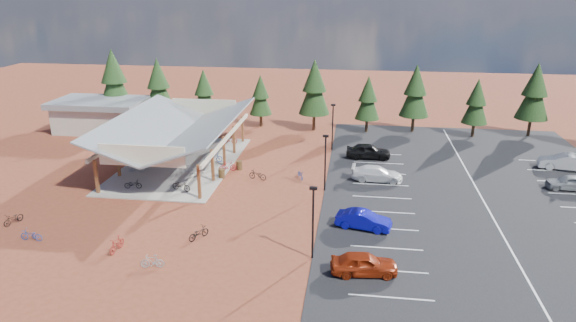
{
  "coord_description": "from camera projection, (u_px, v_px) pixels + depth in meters",
  "views": [
    {
      "loc": [
        7.49,
        -40.3,
        17.42
      ],
      "look_at": [
        1.37,
        4.57,
        1.72
      ],
      "focal_mm": 32.0,
      "sensor_mm": 36.0,
      "label": 1
    }
  ],
  "objects": [
    {
      "name": "bike_13",
      "position": [
        152.0,
        261.0,
        33.08
      ],
      "size": [
        1.59,
        0.7,
        0.92
      ],
      "primitive_type": "imported",
      "rotation": [
        0.0,
        0.0,
        4.89
      ],
      "color": "#91969A",
      "rests_on": "ground"
    },
    {
      "name": "lamp_post_1",
      "position": [
        325.0,
        159.0,
        44.65
      ],
      "size": [
        0.5,
        0.25,
        5.14
      ],
      "color": "black",
      "rests_on": "ground"
    },
    {
      "name": "bike_11",
      "position": [
        117.0,
        244.0,
        35.13
      ],
      "size": [
        0.68,
        1.82,
        1.07
      ],
      "primitive_type": "imported",
      "rotation": [
        0.0,
        0.0,
        -0.1
      ],
      "color": "maroon",
      "rests_on": "ground"
    },
    {
      "name": "pine_5",
      "position": [
        368.0,
        98.0,
        62.26
      ],
      "size": [
        3.0,
        3.0,
        6.98
      ],
      "color": "#382314",
      "rests_on": "ground"
    },
    {
      "name": "bike_2",
      "position": [
        176.0,
        149.0,
        55.31
      ],
      "size": [
        1.66,
        0.82,
        0.83
      ],
      "primitive_type": "imported",
      "rotation": [
        0.0,
        0.0,
        1.4
      ],
      "color": "#142E9A",
      "rests_on": "concrete_pad"
    },
    {
      "name": "trash_bin_0",
      "position": [
        222.0,
        174.0,
        48.34
      ],
      "size": [
        0.6,
        0.6,
        0.9
      ],
      "primitive_type": "cylinder",
      "color": "#4C351B",
      "rests_on": "ground"
    },
    {
      "name": "bike_10",
      "position": [
        31.0,
        235.0,
        36.56
      ],
      "size": [
        1.69,
        0.63,
        0.88
      ],
      "primitive_type": "imported",
      "rotation": [
        0.0,
        0.0,
        4.69
      ],
      "color": "#2845A0",
      "rests_on": "ground"
    },
    {
      "name": "car_3",
      "position": [
        377.0,
        174.0,
        47.62
      ],
      "size": [
        4.79,
        2.15,
        1.36
      ],
      "primitive_type": "imported",
      "rotation": [
        0.0,
        0.0,
        1.52
      ],
      "color": "white",
      "rests_on": "asphalt_lot"
    },
    {
      "name": "pine_6",
      "position": [
        415.0,
        91.0,
        62.11
      ],
      "size": [
        3.59,
        3.59,
        8.35
      ],
      "color": "#382314",
      "rests_on": "ground"
    },
    {
      "name": "concrete_pad",
      "position": [
        181.0,
        164.0,
        52.21
      ],
      "size": [
        10.6,
        18.6,
        0.1
      ],
      "primitive_type": "cube",
      "color": "gray",
      "rests_on": "ground"
    },
    {
      "name": "bike_5",
      "position": [
        186.0,
        168.0,
        49.33
      ],
      "size": [
        1.83,
        1.05,
        1.06
      ],
      "primitive_type": "imported",
      "rotation": [
        0.0,
        0.0,
        1.24
      ],
      "color": "#9FA2A7",
      "rests_on": "concrete_pad"
    },
    {
      "name": "trash_bin_1",
      "position": [
        239.0,
        165.0,
        50.62
      ],
      "size": [
        0.6,
        0.6,
        0.9
      ],
      "primitive_type": "cylinder",
      "color": "#4C351B",
      "rests_on": "ground"
    },
    {
      "name": "pine_8",
      "position": [
        535.0,
        92.0,
        60.27
      ],
      "size": [
        3.79,
        3.79,
        8.83
      ],
      "color": "#382314",
      "rests_on": "ground"
    },
    {
      "name": "bike_14",
      "position": [
        300.0,
        174.0,
        48.27
      ],
      "size": [
        1.12,
        1.68,
        0.83
      ],
      "primitive_type": "imported",
      "rotation": [
        0.0,
        0.0,
        0.4
      ],
      "color": "navy",
      "rests_on": "ground"
    },
    {
      "name": "bike_16",
      "position": [
        258.0,
        175.0,
        48.02
      ],
      "size": [
        1.89,
        1.14,
        0.94
      ],
      "primitive_type": "imported",
      "rotation": [
        0.0,
        0.0,
        4.4
      ],
      "color": "black",
      "rests_on": "ground"
    },
    {
      "name": "outbuilding",
      "position": [
        100.0,
        115.0,
        63.65
      ],
      "size": [
        11.0,
        7.0,
        3.9
      ],
      "color": "#ADA593",
      "rests_on": "ground"
    },
    {
      "name": "lamp_post_0",
      "position": [
        313.0,
        218.0,
        33.42
      ],
      "size": [
        0.5,
        0.25,
        5.14
      ],
      "color": "black",
      "rests_on": "ground"
    },
    {
      "name": "car_8",
      "position": [
        570.0,
        182.0,
        45.55
      ],
      "size": [
        3.99,
        1.72,
        1.34
      ],
      "primitive_type": "imported",
      "rotation": [
        0.0,
        0.0,
        -1.6
      ],
      "color": "#929699",
      "rests_on": "asphalt_lot"
    },
    {
      "name": "asphalt_lot",
      "position": [
        479.0,
        194.0,
        44.83
      ],
      "size": [
        27.0,
        44.0,
        0.04
      ],
      "primitive_type": "cube",
      "color": "black",
      "rests_on": "ground"
    },
    {
      "name": "pine_1",
      "position": [
        158.0,
        84.0,
        65.32
      ],
      "size": [
        3.7,
        3.7,
        8.62
      ],
      "color": "#382314",
      "rests_on": "ground"
    },
    {
      "name": "bike_pavilion",
      "position": [
        178.0,
        128.0,
        50.97
      ],
      "size": [
        11.65,
        19.4,
        4.97
      ],
      "color": "brown",
      "rests_on": "concrete_pad"
    },
    {
      "name": "bike_12",
      "position": [
        198.0,
        233.0,
        36.84
      ],
      "size": [
        1.49,
        1.83,
        0.93
      ],
      "primitive_type": "imported",
      "rotation": [
        0.0,
        0.0,
        2.57
      ],
      "color": "black",
      "rests_on": "ground"
    },
    {
      "name": "car_9",
      "position": [
        565.0,
        162.0,
        50.39
      ],
      "size": [
        5.1,
        2.55,
        1.61
      ],
      "primitive_type": "imported",
      "rotation": [
        0.0,
        0.0,
        -1.75
      ],
      "color": "silver",
      "rests_on": "asphalt_lot"
    },
    {
      "name": "pine_3",
      "position": [
        261.0,
        95.0,
        64.85
      ],
      "size": [
        2.85,
        2.85,
        6.65
      ],
      "color": "#382314",
      "rests_on": "ground"
    },
    {
      "name": "ground",
      "position": [
        265.0,
        196.0,
        44.39
      ],
      "size": [
        140.0,
        140.0,
        0.0
      ],
      "primitive_type": "plane",
      "color": "brown",
      "rests_on": "ground"
    },
    {
      "name": "lamp_post_2",
      "position": [
        333.0,
        124.0,
        55.89
      ],
      "size": [
        0.5,
        0.25,
        5.14
      ],
      "color": "black",
      "rests_on": "ground"
    },
    {
      "name": "pine_4",
      "position": [
        314.0,
        87.0,
        62.64
      ],
      "size": [
        3.81,
        3.81,
        8.87
      ],
      "color": "#382314",
      "rests_on": "ground"
    },
    {
      "name": "pine_2",
      "position": [
        204.0,
        92.0,
        64.83
      ],
      "size": [
        3.15,
        3.15,
        7.33
      ],
      "color": "#382314",
      "rests_on": "ground"
    },
    {
      "name": "bike_8",
      "position": [
        13.0,
        219.0,
        39.13
      ],
      "size": [
        1.05,
        1.79,
        0.89
      ],
      "primitive_type": "imported",
      "rotation": [
        0.0,
        0.0,
        -0.29
      ],
      "color": "black",
      "rests_on": "ground"
    },
    {
      "name": "bike_15",
      "position": [
        228.0,
        166.0,
        50.1
      ],
      "size": [
        1.78,
        1.22,
        1.05
      ],
      "primitive_type": "imported",
      "rotation": [
        0.0,
        0.0,
        2.03
      ],
      "color": "maroon",
      "rests_on": "ground"
    },
    {
      "name": "car_1",
      "position": [
        364.0,
        220.0,
        38.28
      ],
      "size": [
        4.33,
        2.25,
        1.36
      ],
      "primitive_type": "imported",
      "rotation": [
        0.0,
        0.0,
        1.37
      ],
      "color": "#0A0A95",
      "rests_on": "asphalt_lot"
    },
    {
      "name": "car_0",
      "position": [
        364.0,
        264.0,
        32.23
      ],
      "size": [
        4.38,
        2.15,
        1.44
      ],
      "primitive_type": "imported",
      "rotation": [
        0.0,
        0.0,
        1.68
      ],
      "color": "maroon",
      "rests_on": "asphalt_lot"
    },
    {
      "name": "bike_6",
      "position": [
        213.0,
        158.0,
        52.41
      ],
      "size": [
        1.97,
        1.02,
        0.99
      ],
      "primitive_type": "imported",
      "rotation": [
        0.0,
        0.0,
        1.77
      ],
      "color": "#133897",
      "rests_on": "concrete_pad"
    },
    {
      "name": "pine_0",
      "position": [
        114.0,
        78.0,
        65.53
      ],
      "size": [
        4.17,
        4.17,
        9.72
      ],
      "color": "#382314",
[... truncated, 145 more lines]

